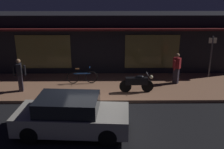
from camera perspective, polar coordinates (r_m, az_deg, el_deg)
ground_plane at (r=11.43m, az=-3.98°, el=-8.40°), size 60.00×60.00×0.00m
sidewalk_slab at (r=14.13m, az=-3.31°, el=-2.59°), size 18.00×4.00×0.15m
storefront_building at (r=16.90m, az=-2.90°, el=7.07°), size 18.00×3.30×3.60m
motorcycle at (r=13.10m, az=5.48°, el=-1.73°), size 1.70×0.55×0.97m
bicycle_parked at (r=14.34m, az=-6.48°, el=-0.52°), size 1.66×0.42×0.91m
person_photographer at (r=13.81m, az=-19.37°, el=0.03°), size 0.62×0.42×1.67m
person_bystander at (r=14.53m, az=13.82°, el=1.46°), size 0.46×0.52×1.67m
sign_post at (r=15.98m, az=20.67°, el=4.13°), size 0.44×0.09×2.40m
parked_car_near at (r=9.83m, az=-8.85°, el=-8.73°), size 4.21×2.03×1.42m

